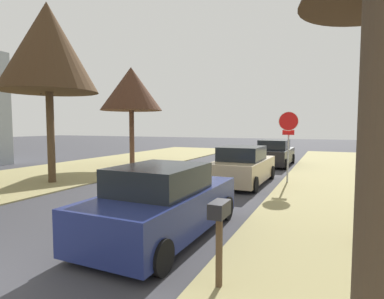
{
  "coord_description": "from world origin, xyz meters",
  "views": [
    {
      "loc": [
        5.45,
        -1.34,
        2.41
      ],
      "look_at": [
        0.76,
        9.23,
        1.54
      ],
      "focal_mm": 29.07,
      "sensor_mm": 36.0,
      "label": 1
    }
  ],
  "objects_px": {
    "parked_sedan_navy": "(164,203)",
    "curbside_mailbox": "(219,219)",
    "parked_sedan_black": "(275,154)",
    "street_tree_left_mid_b": "(131,89)",
    "street_tree_left_mid_a": "(48,48)",
    "stop_sign_far": "(288,131)",
    "parked_sedan_tan": "(243,166)"
  },
  "relations": [
    {
      "from": "parked_sedan_navy",
      "to": "curbside_mailbox",
      "type": "xyz_separation_m",
      "value": [
        1.85,
        -1.67,
        0.33
      ]
    },
    {
      "from": "parked_sedan_black",
      "to": "curbside_mailbox",
      "type": "bearing_deg",
      "value": -83.84
    },
    {
      "from": "street_tree_left_mid_b",
      "to": "parked_sedan_black",
      "type": "bearing_deg",
      "value": 23.92
    },
    {
      "from": "parked_sedan_navy",
      "to": "parked_sedan_black",
      "type": "distance_m",
      "value": 13.51
    },
    {
      "from": "street_tree_left_mid_a",
      "to": "parked_sedan_navy",
      "type": "xyz_separation_m",
      "value": [
        7.4,
        -3.61,
        -4.89
      ]
    },
    {
      "from": "stop_sign_far",
      "to": "parked_sedan_navy",
      "type": "height_order",
      "value": "stop_sign_far"
    },
    {
      "from": "parked_sedan_navy",
      "to": "parked_sedan_tan",
      "type": "distance_m",
      "value": 6.79
    },
    {
      "from": "street_tree_left_mid_a",
      "to": "parked_sedan_tan",
      "type": "relative_size",
      "value": 1.67
    },
    {
      "from": "stop_sign_far",
      "to": "parked_sedan_navy",
      "type": "relative_size",
      "value": 0.67
    },
    {
      "from": "street_tree_left_mid_b",
      "to": "curbside_mailbox",
      "type": "xyz_separation_m",
      "value": [
        9.63,
        -11.63,
        -3.57
      ]
    },
    {
      "from": "stop_sign_far",
      "to": "parked_sedan_black",
      "type": "bearing_deg",
      "value": 104.15
    },
    {
      "from": "stop_sign_far",
      "to": "parked_sedan_tan",
      "type": "xyz_separation_m",
      "value": [
        -1.69,
        -0.88,
        -1.47
      ]
    },
    {
      "from": "stop_sign_far",
      "to": "street_tree_left_mid_b",
      "type": "xyz_separation_m",
      "value": [
        -9.46,
        2.29,
        2.44
      ]
    },
    {
      "from": "street_tree_left_mid_a",
      "to": "curbside_mailbox",
      "type": "relative_size",
      "value": 5.84
    },
    {
      "from": "street_tree_left_mid_a",
      "to": "parked_sedan_tan",
      "type": "bearing_deg",
      "value": 23.3
    },
    {
      "from": "parked_sedan_black",
      "to": "parked_sedan_tan",
      "type": "bearing_deg",
      "value": -91.88
    },
    {
      "from": "street_tree_left_mid_b",
      "to": "curbside_mailbox",
      "type": "bearing_deg",
      "value": -50.38
    },
    {
      "from": "curbside_mailbox",
      "to": "street_tree_left_mid_a",
      "type": "bearing_deg",
      "value": 150.31
    },
    {
      "from": "street_tree_left_mid_a",
      "to": "parked_sedan_black",
      "type": "distance_m",
      "value": 13.41
    },
    {
      "from": "parked_sedan_tan",
      "to": "parked_sedan_black",
      "type": "xyz_separation_m",
      "value": [
        0.22,
        6.71,
        0.0
      ]
    },
    {
      "from": "stop_sign_far",
      "to": "parked_sedan_tan",
      "type": "relative_size",
      "value": 0.67
    },
    {
      "from": "street_tree_left_mid_b",
      "to": "parked_sedan_tan",
      "type": "bearing_deg",
      "value": -22.2
    },
    {
      "from": "street_tree_left_mid_b",
      "to": "parked_sedan_tan",
      "type": "height_order",
      "value": "street_tree_left_mid_b"
    },
    {
      "from": "street_tree_left_mid_a",
      "to": "street_tree_left_mid_b",
      "type": "height_order",
      "value": "street_tree_left_mid_a"
    },
    {
      "from": "street_tree_left_mid_b",
      "to": "street_tree_left_mid_a",
      "type": "bearing_deg",
      "value": -86.63
    },
    {
      "from": "street_tree_left_mid_b",
      "to": "parked_sedan_black",
      "type": "height_order",
      "value": "street_tree_left_mid_b"
    },
    {
      "from": "parked_sedan_navy",
      "to": "curbside_mailbox",
      "type": "relative_size",
      "value": 3.49
    },
    {
      "from": "street_tree_left_mid_a",
      "to": "stop_sign_far",
      "type": "bearing_deg",
      "value": 24.1
    },
    {
      "from": "parked_sedan_navy",
      "to": "parked_sedan_tan",
      "type": "relative_size",
      "value": 1.0
    },
    {
      "from": "street_tree_left_mid_b",
      "to": "parked_sedan_black",
      "type": "relative_size",
      "value": 1.33
    },
    {
      "from": "parked_sedan_navy",
      "to": "street_tree_left_mid_a",
      "type": "bearing_deg",
      "value": 154.0
    },
    {
      "from": "stop_sign_far",
      "to": "street_tree_left_mid_b",
      "type": "relative_size",
      "value": 0.5
    }
  ]
}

